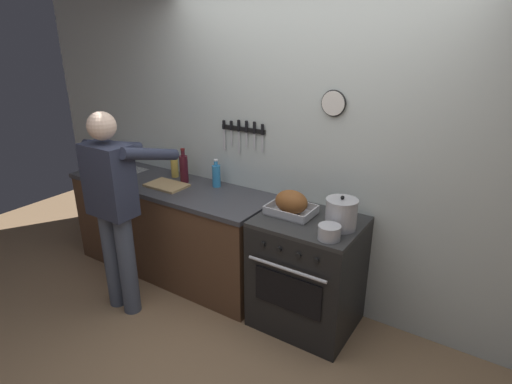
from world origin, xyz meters
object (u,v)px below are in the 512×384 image
object	(u,v)px
person_cook	(114,202)
bottle_dish_soap	(216,175)
roasting_pan	(291,203)
saucepan	(329,232)
bottle_cooking_oil	(175,166)
cutting_board	(167,185)
stock_pot	(341,214)
stove	(307,273)
bottle_wine_red	(184,168)

from	to	relation	value
person_cook	bottle_dish_soap	distance (m)	0.90
roasting_pan	saucepan	bearing A→B (deg)	-28.16
bottle_dish_soap	bottle_cooking_oil	bearing A→B (deg)	-179.23
roasting_pan	cutting_board	xyz separation A→B (m)	(-1.22, -0.08, -0.08)
cutting_board	bottle_dish_soap	size ratio (longest dim) A/B	1.43
stock_pot	bottle_cooking_oil	xyz separation A→B (m)	(-1.74, 0.18, -0.00)
bottle_cooking_oil	cutting_board	bearing A→B (deg)	-63.18
person_cook	roasting_pan	world-z (taller)	person_cook
saucepan	bottle_cooking_oil	world-z (taller)	bottle_cooking_oil
stove	stock_pot	xyz separation A→B (m)	(0.24, -0.00, 0.56)
bottle_cooking_oil	stock_pot	bearing A→B (deg)	-5.86
roasting_pan	stove	bearing A→B (deg)	-5.64
roasting_pan	stock_pot	bearing A→B (deg)	-2.70
bottle_dish_soap	stove	bearing A→B (deg)	-10.26
stove	bottle_cooking_oil	xyz separation A→B (m)	(-1.50, 0.18, 0.55)
roasting_pan	bottle_cooking_oil	distance (m)	1.35
bottle_wine_red	bottle_cooking_oil	size ratio (longest dim) A/B	1.27
saucepan	bottle_dish_soap	size ratio (longest dim) A/B	0.61
roasting_pan	bottle_wine_red	distance (m)	1.16
roasting_pan	saucepan	distance (m)	0.46
saucepan	cutting_board	xyz separation A→B (m)	(-1.62, 0.14, -0.04)
roasting_pan	stock_pot	distance (m)	0.40
cutting_board	bottle_cooking_oil	size ratio (longest dim) A/B	1.44
stock_pot	cutting_board	bearing A→B (deg)	-177.98
saucepan	stove	bearing A→B (deg)	139.91
stove	person_cook	distance (m)	1.59
bottle_wine_red	bottle_dish_soap	size ratio (longest dim) A/B	1.26
roasting_pan	bottle_wine_red	bearing A→B (deg)	175.29
roasting_pan	person_cook	bearing A→B (deg)	-151.24
cutting_board	bottle_wine_red	bearing A→B (deg)	71.08
cutting_board	bottle_wine_red	xyz separation A→B (m)	(0.06, 0.17, 0.12)
saucepan	bottle_cooking_oil	bearing A→B (deg)	167.80
bottle_wine_red	bottle_cooking_oil	xyz separation A→B (m)	(-0.18, 0.06, -0.03)
person_cook	saucepan	xyz separation A→B (m)	(1.61, 0.44, -0.00)
bottle_wine_red	bottle_dish_soap	distance (m)	0.32
stock_pot	saucepan	world-z (taller)	stock_pot
person_cook	stock_pot	world-z (taller)	person_cook
stove	roasting_pan	xyz separation A→B (m)	(-0.17, 0.02, 0.54)
bottle_cooking_oil	bottle_wine_red	bearing A→B (deg)	-19.81
person_cook	bottle_wine_red	size ratio (longest dim) A/B	5.23
person_cook	bottle_dish_soap	world-z (taller)	person_cook
cutting_board	bottle_dish_soap	world-z (taller)	bottle_dish_soap
roasting_pan	saucepan	xyz separation A→B (m)	(0.41, -0.22, -0.04)
stove	person_cook	world-z (taller)	person_cook
stove	bottle_cooking_oil	distance (m)	1.61
stove	saucepan	distance (m)	0.59
bottle_cooking_oil	stove	bearing A→B (deg)	-6.68
stock_pot	cutting_board	world-z (taller)	stock_pot
bottle_dish_soap	person_cook	bearing A→B (deg)	-113.44
roasting_pan	bottle_cooking_oil	size ratio (longest dim) A/B	1.41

